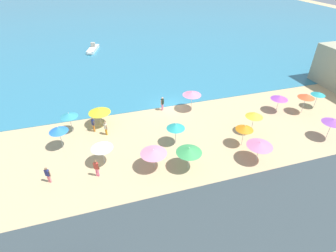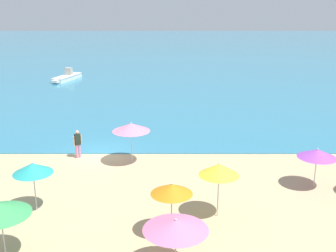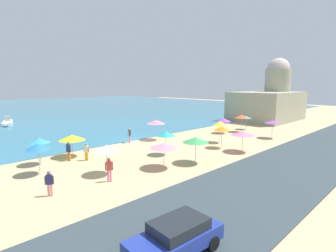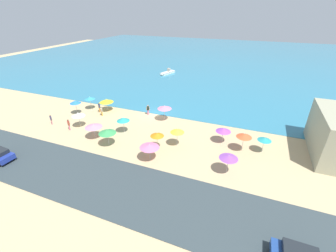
{
  "view_description": "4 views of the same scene",
  "coord_description": "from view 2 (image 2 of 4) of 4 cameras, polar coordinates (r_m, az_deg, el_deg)",
  "views": [
    {
      "loc": [
        -8.86,
        -28.18,
        16.8
      ],
      "look_at": [
        -2.05,
        -5.81,
        1.06
      ],
      "focal_mm": 28.0,
      "sensor_mm": 36.0,
      "label": 1
    },
    {
      "loc": [
        4.51,
        -25.82,
        9.73
      ],
      "look_at": [
        4.6,
        0.82,
        1.67
      ],
      "focal_mm": 45.0,
      "sensor_mm": 36.0,
      "label": 2
    },
    {
      "loc": [
        -19.62,
        -26.2,
        7.04
      ],
      "look_at": [
        3.3,
        -2.73,
        1.81
      ],
      "focal_mm": 28.0,
      "sensor_mm": 36.0,
      "label": 3
    },
    {
      "loc": [
        15.17,
        -32.66,
        16.69
      ],
      "look_at": [
        4.54,
        -5.75,
        1.36
      ],
      "focal_mm": 24.0,
      "sensor_mm": 36.0,
      "label": 4
    }
  ],
  "objects": [
    {
      "name": "skiff_nearshore",
      "position": [
        54.15,
        -13.71,
        6.44
      ],
      "size": [
        2.88,
        5.53,
        1.45
      ],
      "color": "white",
      "rests_on": "sea"
    },
    {
      "name": "beach_umbrella_8",
      "position": [
        20.68,
        -18.03,
        -5.49
      ],
      "size": [
        1.88,
        1.88,
        2.49
      ],
      "color": "#B2B2B7",
      "rests_on": "ground_plane"
    },
    {
      "name": "beach_umbrella_3",
      "position": [
        15.48,
        0.88,
        -13.25
      ],
      "size": [
        2.41,
        2.41,
        2.24
      ],
      "color": "#B2B2B7",
      "rests_on": "ground_plane"
    },
    {
      "name": "beach_umbrella_7",
      "position": [
        25.44,
        -5.19,
        -0.17
      ],
      "size": [
        2.3,
        2.3,
        2.63
      ],
      "color": "#B2B2B7",
      "rests_on": "ground_plane"
    },
    {
      "name": "beach_umbrella_13",
      "position": [
        17.63,
        0.32,
        -8.53
      ],
      "size": [
        1.77,
        1.77,
        2.47
      ],
      "color": "#B2B2B7",
      "rests_on": "ground_plane"
    },
    {
      "name": "bather_0",
      "position": [
        27.25,
        -12.31,
        -2.2
      ],
      "size": [
        0.49,
        0.38,
        1.82
      ],
      "color": "#CF7398",
      "rests_on": "ground_plane"
    },
    {
      "name": "sea",
      "position": [
        81.52,
        -3.41,
        9.97
      ],
      "size": [
        150.0,
        110.0,
        0.05
      ],
      "primitive_type": "cube",
      "color": "teal",
      "rests_on": "ground_plane"
    },
    {
      "name": "beach_umbrella_2",
      "position": [
        23.56,
        19.38,
        -3.5
      ],
      "size": [
        2.05,
        2.05,
        2.23
      ],
      "color": "#B2B2B7",
      "rests_on": "ground_plane"
    },
    {
      "name": "ground_plane",
      "position": [
        27.96,
        -9.48,
        -3.78
      ],
      "size": [
        160.0,
        160.0,
        0.0
      ],
      "primitive_type": "plane",
      "color": "tan"
    },
    {
      "name": "beach_umbrella_0",
      "position": [
        19.26,
        6.76,
        -5.87
      ],
      "size": [
        1.85,
        1.85,
        2.68
      ],
      "color": "#B2B2B7",
      "rests_on": "ground_plane"
    }
  ]
}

